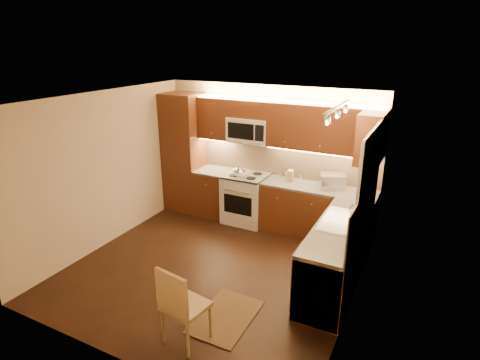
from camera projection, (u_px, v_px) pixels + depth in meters
The scene contains 37 objects.
floor at pixel (215, 268), 5.87m from camera, with size 4.00×4.00×0.01m, color black.
ceiling at pixel (210, 100), 5.03m from camera, with size 4.00×4.00×0.01m, color beige.
wall_back at pixel (269, 155), 7.13m from camera, with size 4.00×0.01×2.50m, color #C9B293.
wall_front at pixel (107, 257), 3.77m from camera, with size 4.00×0.01×2.50m, color #C9B293.
wall_left at pixel (106, 170), 6.31m from camera, with size 0.01×4.00×2.50m, color #C9B293.
wall_right at pixel (359, 218), 4.60m from camera, with size 0.01×4.00×2.50m, color #C9B293.
pantry at pixel (184, 153), 7.62m from camera, with size 0.70×0.60×2.30m, color #471C0F.
base_cab_back_left at pixel (214, 193), 7.58m from camera, with size 0.62×0.60×0.86m, color #471C0F.
counter_back_left at pixel (214, 171), 7.43m from camera, with size 0.62×0.60×0.04m, color #353230.
base_cab_back_right at pixel (317, 213), 6.72m from camera, with size 1.92×0.60×0.86m, color #471C0F.
counter_back_right at pixel (318, 188), 6.56m from camera, with size 1.92×0.60×0.04m, color #353230.
base_cab_right at pixel (336, 257), 5.34m from camera, with size 0.60×2.00×0.86m, color #471C0F.
counter_right at pixel (339, 227), 5.19m from camera, with size 0.60×2.00×0.04m, color #353230.
dishwasher at pixel (322, 284), 4.75m from camera, with size 0.58×0.60×0.84m, color silver.
backsplash_back at pixel (286, 160), 6.99m from camera, with size 3.30×0.02×0.60m, color tan.
backsplash_right at pixel (364, 209), 4.96m from camera, with size 0.02×2.00×0.60m, color tan.
upper_cab_back_left at pixel (216, 118), 7.20m from camera, with size 0.62×0.35×0.75m, color #471C0F.
upper_cab_back_right at pixel (325, 128), 6.34m from camera, with size 1.92×0.35×0.75m, color #471C0F.
upper_cab_bridge at pixel (250, 109), 6.83m from camera, with size 0.76×0.35×0.31m, color #471C0F.
upper_cab_right_corner at pixel (370, 139), 5.64m from camera, with size 0.35×0.50×0.75m, color #471C0F.
stove at pixel (246, 198), 7.25m from camera, with size 0.76×0.65×0.92m, color silver, non-canonical shape.
microwave at pixel (249, 130), 6.94m from camera, with size 0.76×0.38×0.44m, color silver, non-canonical shape.
window_frame at pixel (369, 176), 4.95m from camera, with size 0.03×1.44×1.24m, color silver.
window_blinds at pixel (368, 176), 4.96m from camera, with size 0.02×1.36×1.16m, color silver.
sink at pixel (342, 217), 5.29m from camera, with size 0.52×0.86×0.15m, color silver, non-canonical shape.
faucet at pixel (356, 214), 5.18m from camera, with size 0.20×0.04×0.30m, color silver, non-canonical shape.
track_light_bar at pixel (338, 107), 4.72m from camera, with size 0.04×1.20×0.03m, color silver.
kettle at pixel (239, 171), 6.98m from camera, with size 0.19×0.19×0.22m, color silver, non-canonical shape.
toaster_oven at pixel (332, 181), 6.49m from camera, with size 0.39×0.30×0.24m, color silver.
knife_block at pixel (290, 176), 6.81m from camera, with size 0.09×0.14×0.20m, color olive.
spice_jar_a at pixel (280, 175), 7.02m from camera, with size 0.05×0.05×0.09m, color silver.
spice_jar_b at pixel (288, 177), 6.90m from camera, with size 0.04×0.04×0.10m, color brown.
spice_jar_c at pixel (301, 177), 6.91m from camera, with size 0.04×0.04×0.10m, color silver.
spice_jar_d at pixel (286, 175), 7.03m from camera, with size 0.05×0.05×0.09m, color #AE7D34.
soap_bottle at pixel (363, 208), 5.48m from camera, with size 0.09×0.10×0.21m, color silver.
rug at pixel (226, 317), 4.82m from camera, with size 0.64×0.96×0.01m, color black.
dining_chair at pixel (186, 304), 4.30m from camera, with size 0.43×0.43×0.98m, color olive, non-canonical shape.
Camera 1 is at (2.64, -4.37, 3.22)m, focal length 29.34 mm.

